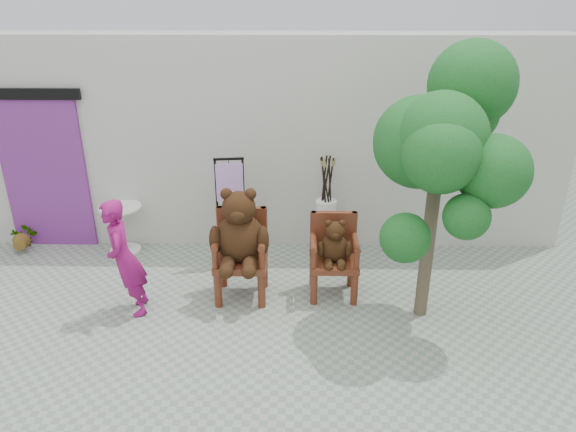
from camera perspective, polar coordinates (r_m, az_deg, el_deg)
The scene contains 11 objects.
ground_plane at distance 5.59m, azimuth -5.75°, elevation -14.98°, with size 60.00×60.00×0.00m, color gray.
back_wall at distance 7.74m, azimuth -3.61°, elevation 8.53°, with size 9.00×1.00×3.00m, color beige.
doorway at distance 8.16m, azimuth -25.42°, elevation 4.62°, with size 1.40×0.11×2.33m.
chair_big at distance 6.15m, azimuth -5.34°, elevation -2.46°, with size 0.71×0.75×1.43m.
chair_small at distance 6.29m, azimuth 5.13°, elevation -3.67°, with size 0.59×0.55×1.02m.
person at distance 6.14m, azimuth -17.71°, elevation -4.53°, with size 0.52×0.34×1.42m, color #8D115F.
cafe_table at distance 7.78m, azimuth -17.95°, elevation -0.78°, with size 0.60×0.60×0.70m.
display_stand at distance 7.10m, azimuth -6.29°, elevation -0.79°, with size 0.49×0.40×1.51m.
stool_bucket at distance 7.29m, azimuth 4.24°, elevation 0.45°, with size 0.32×0.32×1.45m.
tree at distance 5.57m, azimuth 17.72°, elevation 8.98°, with size 1.50×1.61×3.07m.
potted_plant at distance 8.47m, azimuth -27.39°, elevation -2.12°, with size 0.37×0.32×0.41m, color #113F19.
Camera 1 is at (0.63, -4.37, 3.43)m, focal length 32.00 mm.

